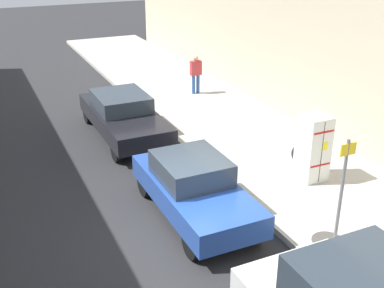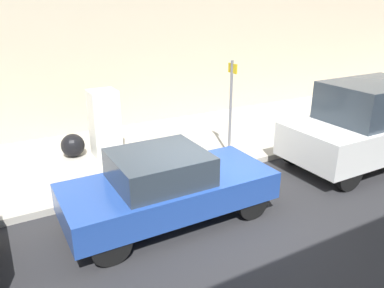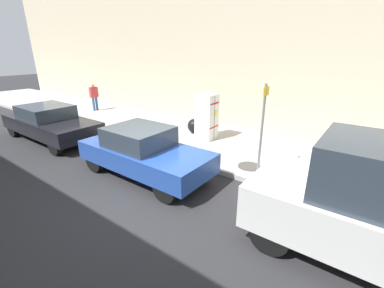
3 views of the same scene
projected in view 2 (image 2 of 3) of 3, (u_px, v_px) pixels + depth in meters
name	position (u px, v px, depth m)	size (l,w,h in m)	color
ground_plane	(215.00, 223.00, 7.28)	(80.00, 80.00, 0.00)	#28282B
sidewalk_slab	(137.00, 151.00, 10.57)	(4.45, 44.00, 0.15)	#B2ADA0
building_facade_near	(95.00, 10.00, 11.83)	(1.86, 39.60, 7.58)	beige
discarded_refrigerator	(105.00, 123.00, 9.83)	(0.69, 0.71, 1.77)	silver
manhole_cover	(215.00, 155.00, 10.10)	(0.70, 0.70, 0.02)	#47443F
street_sign_post	(231.00, 104.00, 9.64)	(0.36, 0.07, 2.53)	slate
trash_bag	(73.00, 145.00, 9.93)	(0.62, 0.62, 0.62)	black
parked_hatchback_blue	(167.00, 186.00, 7.13)	(1.71, 4.04, 1.44)	#23479E
parked_van_white	(371.00, 124.00, 9.69)	(1.97, 4.73, 2.17)	silver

